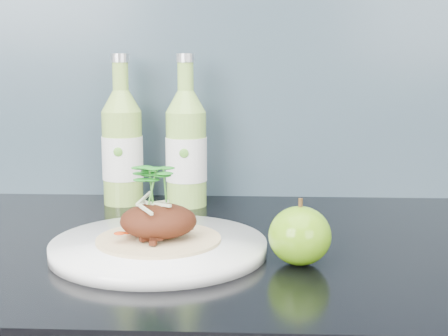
% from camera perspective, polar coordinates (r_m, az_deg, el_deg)
% --- Properties ---
extents(dinner_plate, '(0.30, 0.30, 0.02)m').
position_cam_1_polar(dinner_plate, '(0.80, -5.97, -7.17)').
color(dinner_plate, white).
rests_on(dinner_plate, kitchen_counter).
extents(pork_taco, '(0.16, 0.16, 0.10)m').
position_cam_1_polar(pork_taco, '(0.79, -6.02, -4.63)').
color(pork_taco, tan).
rests_on(pork_taco, dinner_plate).
extents(green_apple, '(0.10, 0.10, 0.08)m').
position_cam_1_polar(green_apple, '(0.75, 6.95, -6.16)').
color(green_apple, '#5E910F').
rests_on(green_apple, kitchen_counter).
extents(cider_bottle_left, '(0.08, 0.08, 0.25)m').
position_cam_1_polar(cider_bottle_left, '(1.07, -9.28, 1.84)').
color(cider_bottle_left, '#91BC4E').
rests_on(cider_bottle_left, kitchen_counter).
extents(cider_bottle_right, '(0.09, 0.09, 0.25)m').
position_cam_1_polar(cider_bottle_right, '(1.04, -3.47, 1.75)').
color(cider_bottle_right, '#91C552').
rests_on(cider_bottle_right, kitchen_counter).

